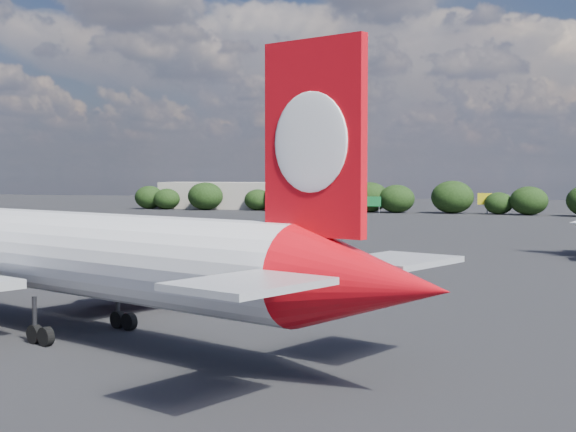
% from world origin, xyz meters
% --- Properties ---
extents(ground, '(500.00, 500.00, 0.00)m').
position_xyz_m(ground, '(0.00, 60.00, 0.00)').
color(ground, black).
rests_on(ground, ground).
extents(qantas_airliner, '(50.70, 48.74, 17.07)m').
position_xyz_m(qantas_airliner, '(1.49, 11.45, 5.20)').
color(qantas_airliner, white).
rests_on(qantas_airliner, ground).
extents(terminal_building, '(42.00, 16.00, 8.00)m').
position_xyz_m(terminal_building, '(-65.00, 192.00, 4.00)').
color(terminal_building, '#A0958A').
rests_on(terminal_building, ground).
extents(highway_sign, '(6.00, 0.30, 4.50)m').
position_xyz_m(highway_sign, '(-18.00, 176.00, 3.13)').
color(highway_sign, '#166F30').
rests_on(highway_sign, ground).
extents(billboard_yellow, '(5.00, 0.30, 5.50)m').
position_xyz_m(billboard_yellow, '(12.00, 182.00, 3.87)').
color(billboard_yellow, yellow).
rests_on(billboard_yellow, ground).
extents(horizon_treeline, '(204.76, 15.57, 9.27)m').
position_xyz_m(horizon_treeline, '(8.73, 180.57, 4.03)').
color(horizon_treeline, black).
rests_on(horizon_treeline, ground).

